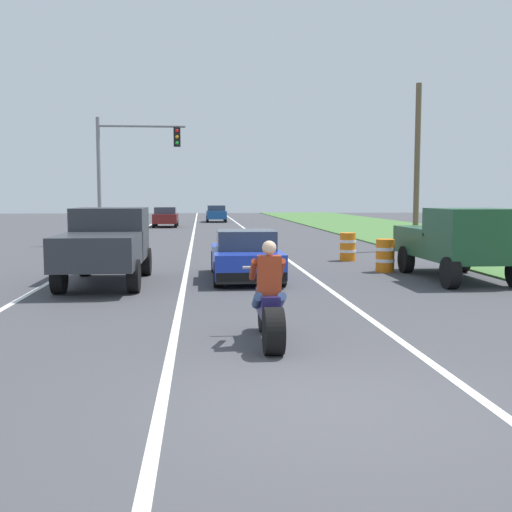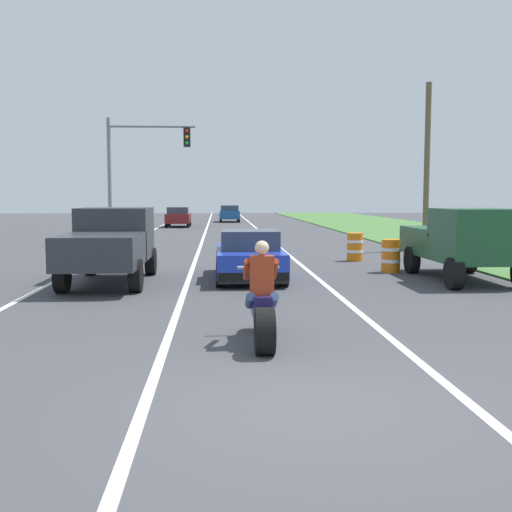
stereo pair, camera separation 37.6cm
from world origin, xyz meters
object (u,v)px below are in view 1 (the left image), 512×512
Objects in this scene: distant_car_far_ahead at (166,217)px; distant_car_further_ahead at (216,213)px; sports_car_blue at (245,256)px; construction_barrel_mid at (348,247)px; pickup_truck_right_shoulder_dark_green at (457,240)px; pickup_truck_left_lane_dark_grey at (106,242)px; traffic_light_mast_near at (126,161)px; motorcycle_with_rider at (269,307)px; construction_barrel_nearest at (385,255)px.

distant_car_further_ahead is at bearing 65.74° from distant_car_far_ahead.
sports_car_blue is 4.30× the size of construction_barrel_mid.
pickup_truck_right_shoulder_dark_green is (5.81, -0.60, 0.48)m from sports_car_blue.
sports_car_blue is at bearing 9.84° from pickup_truck_left_lane_dark_grey.
traffic_light_mast_near is 6.00× the size of construction_barrel_mid.
sports_car_blue is 5.86m from pickup_truck_right_shoulder_dark_green.
traffic_light_mast_near is at bearing 110.12° from sports_car_blue.
motorcycle_with_rider is 0.55× the size of distant_car_further_ahead.
construction_barrel_nearest is at bearing 128.47° from pickup_truck_right_shoulder_dark_green.
construction_barrel_nearest is at bearing 63.16° from motorcycle_with_rider.
sports_car_blue is 30.40m from distant_car_far_ahead.
pickup_truck_right_shoulder_dark_green is (6.00, 7.15, 0.51)m from motorcycle_with_rider.
motorcycle_with_rider is 9.35m from pickup_truck_right_shoulder_dark_green.
construction_barrel_mid is at bearing 49.02° from sports_car_blue.
distant_car_further_ahead is at bearing 96.28° from construction_barrel_nearest.
pickup_truck_right_shoulder_dark_green reaches higher than construction_barrel_nearest.
traffic_light_mast_near reaches higher than motorcycle_with_rider.
sports_car_blue is 14.20m from traffic_light_mast_near.
traffic_light_mast_near is 1.50× the size of distant_car_far_ahead.
sports_car_blue is 6.10m from construction_barrel_mid.
distant_car_further_ahead is at bearing 96.32° from construction_barrel_mid.
traffic_light_mast_near is at bearing 94.38° from pickup_truck_left_lane_dark_grey.
distant_car_further_ahead is (-5.63, 39.71, -0.33)m from pickup_truck_right_shoulder_dark_green.
pickup_truck_right_shoulder_dark_green is 1.20× the size of distant_car_further_ahead.
distant_car_far_ahead is at bearing 107.45° from pickup_truck_right_shoulder_dark_green.
distant_car_far_ahead is (-3.86, 30.15, 0.14)m from sports_car_blue.
pickup_truck_left_lane_dark_grey is at bearing -85.62° from traffic_light_mast_near.
motorcycle_with_rider is 0.46× the size of pickup_truck_left_lane_dark_grey.
pickup_truck_left_lane_dark_grey is 39.95m from distant_car_further_ahead.
motorcycle_with_rider reaches higher than distant_car_further_ahead.
sports_car_blue is at bearing -164.13° from construction_barrel_nearest.
pickup_truck_right_shoulder_dark_green is at bearing -70.86° from construction_barrel_mid.
distant_car_further_ahead is (0.38, 46.86, 0.18)m from motorcycle_with_rider.
traffic_light_mast_near is at bearing 127.91° from pickup_truck_right_shoulder_dark_green.
traffic_light_mast_near is 12.58m from construction_barrel_mid.
traffic_light_mast_near reaches higher than pickup_truck_left_lane_dark_grey.
distant_car_far_ahead reaches higher than sports_car_blue.
distant_car_further_ahead is at bearing 98.06° from pickup_truck_right_shoulder_dark_green.
pickup_truck_right_shoulder_dark_green is 5.54m from construction_barrel_mid.
distant_car_far_ahead is at bearing 107.10° from construction_barrel_mid.
distant_car_far_ahead and distant_car_further_ahead have the same top height.
pickup_truck_right_shoulder_dark_green reaches higher than distant_car_further_ahead.
motorcycle_with_rider is 0.55× the size of distant_car_far_ahead.
sports_car_blue is 39.12m from distant_car_further_ahead.
motorcycle_with_rider is at bearing -108.77° from construction_barrel_mid.
pickup_truck_left_lane_dark_grey is 4.80× the size of construction_barrel_nearest.
distant_car_far_ahead is (-0.15, 30.80, -0.33)m from pickup_truck_left_lane_dark_grey.
motorcycle_with_rider is 7.75m from sports_car_blue.
distant_car_far_ahead reaches higher than construction_barrel_mid.
construction_barrel_nearest is at bearing -84.09° from construction_barrel_mid.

